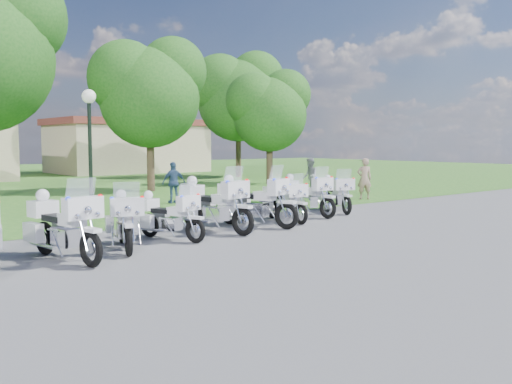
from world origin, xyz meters
TOP-DOWN VIEW (x-y plane):
  - ground at (0.00, 0.00)m, footprint 100.00×100.00m
  - motorcycle_1 at (-5.35, 0.03)m, footprint 1.03×2.48m
  - motorcycle_2 at (-3.85, 0.38)m, footprint 1.25×2.16m
  - motorcycle_3 at (-2.51, 0.79)m, footprint 1.04×2.04m
  - motorcycle_4 at (-0.95, 1.14)m, footprint 1.09×2.58m
  - motorcycle_5 at (0.44, 1.20)m, footprint 1.38×2.47m
  - motorcycle_6 at (1.83, 1.46)m, footprint 0.91×2.14m
  - motorcycle_7 at (3.19, 1.95)m, footprint 0.78×2.37m
  - motorcycle_8 at (4.70, 2.05)m, footprint 1.26×2.06m
  - lamp_post at (-2.11, 6.24)m, footprint 0.44×0.44m
  - tree_2 at (3.76, 13.19)m, footprint 5.52×4.71m
  - tree_3 at (11.28, 13.26)m, footprint 4.82×4.11m
  - tree_4 at (13.82, 19.50)m, footprint 6.35×5.42m
  - building_east at (11.00, 30.00)m, footprint 11.44×7.28m
  - bystander_a at (8.67, 4.15)m, footprint 0.73×0.67m
  - bystander_b at (8.01, 6.64)m, footprint 0.98×1.01m
  - bystander_c at (1.82, 7.74)m, footprint 0.97×0.50m

SIDE VIEW (x-z plane):
  - ground at x=0.00m, z-range 0.00..0.00m
  - motorcycle_3 at x=-2.51m, z-range -0.11..1.29m
  - motorcycle_6 at x=1.83m, z-range -0.12..1.33m
  - motorcycle_8 at x=4.70m, z-range -0.12..1.35m
  - motorcycle_2 at x=-3.85m, z-range -0.12..1.40m
  - motorcycle_7 at x=3.19m, z-range -0.13..1.46m
  - motorcycle_1 at x=-5.35m, z-range -0.14..1.53m
  - motorcycle_5 at x=0.44m, z-range -0.14..1.58m
  - motorcycle_4 at x=-0.95m, z-range -0.14..1.60m
  - bystander_c at x=1.82m, z-range 0.00..1.58m
  - bystander_b at x=8.01m, z-range 0.00..1.65m
  - bystander_a at x=8.67m, z-range 0.00..1.68m
  - building_east at x=11.00m, z-range 0.02..4.12m
  - lamp_post at x=-2.11m, z-range 1.03..5.02m
  - tree_3 at x=11.28m, z-range 1.04..7.46m
  - tree_2 at x=3.76m, z-range 1.19..8.55m
  - tree_4 at x=13.82m, z-range 1.37..9.84m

